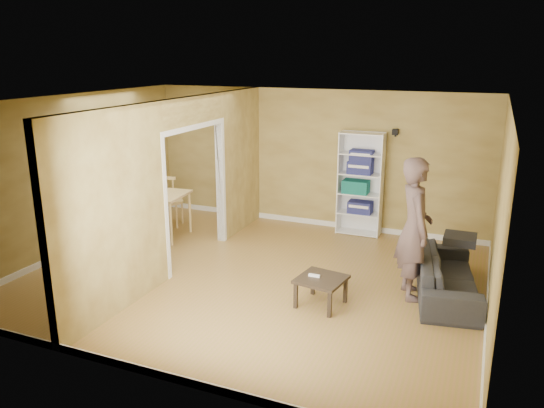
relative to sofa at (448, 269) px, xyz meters
The scene contains 16 objects.
room_shell 2.89m from the sofa, behind, with size 6.50×6.50×6.50m.
partition 4.04m from the sofa, behind, with size 0.22×5.50×2.60m, color tan, non-canonical shape.
wall_speaker 2.95m from the sofa, 118.35° to the left, with size 0.10×0.10×0.10m, color black.
sofa is the anchor object (origin of this frame).
person 0.92m from the sofa, 154.52° to the right, with size 0.65×0.83×2.27m, color slate.
bookshelf 2.81m from the sofa, 129.19° to the left, with size 0.79×0.35×1.88m.
paper_box_navy_a 2.71m from the sofa, 129.57° to the left, with size 0.43×0.28×0.22m, color navy.
paper_box_teal 2.82m from the sofa, 131.13° to the left, with size 0.46×0.30×0.24m, color #0A615B.
paper_box_navy_b 2.87m from the sofa, 130.13° to the left, with size 0.43×0.28×0.22m, color navy.
paper_box_navy_c 2.92m from the sofa, 129.84° to the left, with size 0.41×0.26×0.21m, color #141F4A.
coffee_table 1.80m from the sofa, 146.76° to the right, with size 0.59×0.59×0.39m.
game_controller 1.88m from the sofa, 148.48° to the right, with size 0.15×0.04×0.03m, color white.
dining_table 5.25m from the sofa, behind, with size 1.29×0.86×0.81m.
chair_left 5.95m from the sofa, behind, with size 0.43×0.43×0.94m, color tan, non-canonical shape.
chair_near 5.16m from the sofa, behind, with size 0.48×0.48×1.04m, color tan, non-canonical shape.
chair_far 5.34m from the sofa, 167.36° to the left, with size 0.46×0.46×1.01m, color tan, non-canonical shape.
Camera 1 is at (3.07, -6.68, 3.22)m, focal length 35.00 mm.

